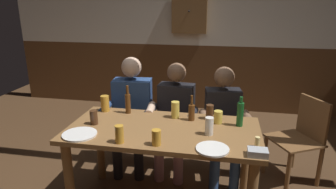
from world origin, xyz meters
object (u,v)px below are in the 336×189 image
(pint_glass_5, at_px, (209,126))
(wall_dart_cabinet, at_px, (190,11))
(pint_glass_6, at_px, (210,112))
(plate_0, at_px, (80,134))
(plate_1, at_px, (212,149))
(person_2, at_px, (223,119))
(person_1, at_px, (175,114))
(table_candle, at_px, (257,142))
(pint_glass_7, at_px, (156,137))
(pint_glass_3, at_px, (94,117))
(bottle_0, at_px, (240,114))
(chair_empty_near_left, at_px, (301,137))
(pint_glass_0, at_px, (119,134))
(pint_glass_4, at_px, (218,117))
(bottle_1, at_px, (192,112))
(condiment_caddy, at_px, (258,153))
(pint_glass_1, at_px, (105,103))
(dining_table, at_px, (163,141))
(pint_glass_2, at_px, (175,110))
(person_0, at_px, (132,109))
(bottle_2, at_px, (128,102))

(pint_glass_5, xyz_separation_m, wall_dart_cabinet, (-0.50, 2.66, 0.81))
(pint_glass_6, bearing_deg, plate_0, -151.42)
(plate_1, height_order, pint_glass_6, pint_glass_6)
(plate_1, xyz_separation_m, pint_glass_5, (-0.04, 0.26, 0.07))
(person_2, bearing_deg, person_1, -10.11)
(table_candle, bearing_deg, pint_glass_5, 157.77)
(person_2, xyz_separation_m, pint_glass_7, (-0.49, -0.93, 0.19))
(pint_glass_5, bearing_deg, person_1, 120.33)
(plate_1, height_order, pint_glass_3, pint_glass_3)
(bottle_0, height_order, pint_glass_5, bottle_0)
(chair_empty_near_left, relative_size, pint_glass_3, 6.84)
(person_1, height_order, plate_1, person_1)
(plate_1, height_order, pint_glass_0, pint_glass_0)
(person_1, relative_size, pint_glass_4, 10.61)
(table_candle, distance_m, bottle_1, 0.69)
(pint_glass_4, xyz_separation_m, pint_glass_6, (-0.08, 0.09, 0.01))
(condiment_caddy, distance_m, plate_0, 1.39)
(pint_glass_0, distance_m, pint_glass_5, 0.72)
(table_candle, height_order, pint_glass_1, pint_glass_1)
(dining_table, distance_m, pint_glass_2, 0.33)
(person_2, height_order, wall_dart_cabinet, wall_dart_cabinet)
(dining_table, bearing_deg, plate_0, -157.64)
(pint_glass_2, relative_size, wall_dart_cabinet, 0.22)
(pint_glass_5, bearing_deg, wall_dart_cabinet, 100.65)
(condiment_caddy, bearing_deg, person_0, 141.64)
(bottle_1, relative_size, pint_glass_6, 1.74)
(pint_glass_3, bearing_deg, dining_table, 2.55)
(pint_glass_1, relative_size, pint_glass_3, 1.22)
(person_2, bearing_deg, dining_table, 41.83)
(plate_0, bearing_deg, pint_glass_5, 11.56)
(person_0, xyz_separation_m, wall_dart_cabinet, (0.37, 1.98, 0.97))
(pint_glass_2, bearing_deg, bottle_1, -12.52)
(pint_glass_2, bearing_deg, pint_glass_6, 5.30)
(condiment_caddy, distance_m, plate_1, 0.32)
(plate_1, relative_size, pint_glass_5, 1.65)
(person_2, relative_size, pint_glass_0, 8.37)
(person_2, bearing_deg, wall_dart_cabinet, -81.82)
(pint_glass_1, bearing_deg, bottle_2, -2.38)
(pint_glass_2, bearing_deg, pint_glass_7, -94.81)
(plate_0, relative_size, pint_glass_4, 2.46)
(pint_glass_0, xyz_separation_m, pint_glass_2, (0.33, 0.59, 0.01))
(pint_glass_0, relative_size, pint_glass_7, 1.16)
(pint_glass_7, bearing_deg, person_2, 62.11)
(person_2, height_order, pint_glass_7, person_2)
(pint_glass_7, bearing_deg, bottle_2, 124.85)
(person_0, bearing_deg, pint_glass_2, 139.14)
(pint_glass_3, bearing_deg, condiment_caddy, -12.88)
(plate_1, relative_size, pint_glass_6, 1.81)
(bottle_2, bearing_deg, condiment_caddy, -28.70)
(dining_table, xyz_separation_m, person_2, (0.50, 0.62, -0.00))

